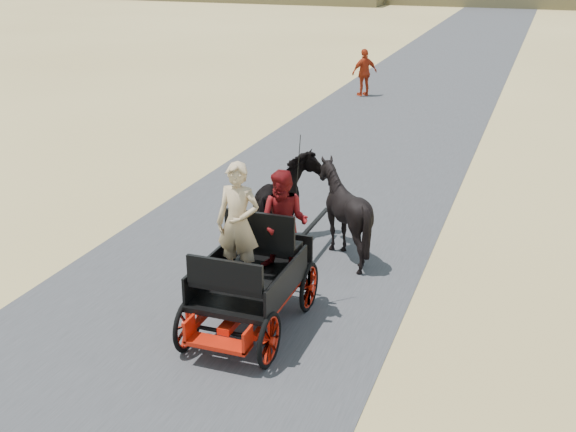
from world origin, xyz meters
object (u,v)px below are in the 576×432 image
(pedestrian, at_px, (365,73))
(horse_right, at_px, (343,212))
(carriage, at_px, (251,305))
(horse_left, at_px, (286,205))

(pedestrian, bearing_deg, horse_right, 58.88)
(carriage, distance_m, horse_right, 3.09)
(horse_left, bearing_deg, carriage, 100.39)
(carriage, relative_size, horse_right, 1.41)
(carriage, relative_size, horse_left, 1.20)
(horse_right, height_order, pedestrian, pedestrian)
(horse_left, distance_m, pedestrian, 14.41)
(horse_left, bearing_deg, horse_right, -180.00)
(carriage, xyz_separation_m, horse_right, (0.55, 3.00, 0.49))
(carriage, bearing_deg, horse_right, 79.61)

